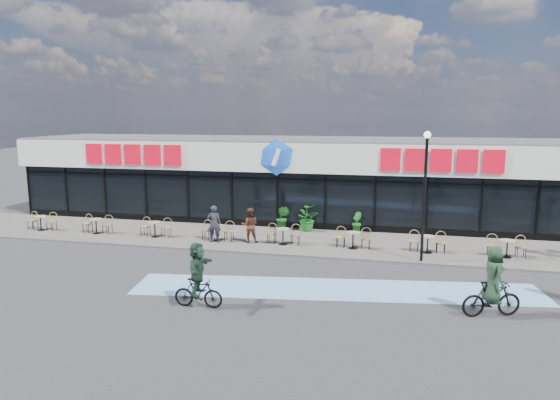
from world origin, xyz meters
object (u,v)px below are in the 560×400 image
bistro_set_0 (42,221)px  potted_plant_right (356,222)px  patron_left (214,224)px  cyclist_a (492,288)px  lamp_post (425,185)px  patron_right (250,225)px  potted_plant_mid (306,218)px  potted_plant_left (283,218)px

bistro_set_0 → potted_plant_right: (15.76, 3.04, 0.06)m
patron_left → potted_plant_right: bearing=-162.8°
potted_plant_right → cyclist_a: bearing=-63.9°
lamp_post → patron_right: size_ratio=3.22×
potted_plant_right → patron_right: (-4.66, -3.11, 0.30)m
lamp_post → potted_plant_mid: lamp_post is taller
potted_plant_mid → patron_left: bearing=-139.5°
bistro_set_0 → potted_plant_left: potted_plant_left is taller
bistro_set_0 → cyclist_a: (20.43, -6.49, 0.32)m
potted_plant_left → patron_left: 4.09m
potted_plant_left → potted_plant_mid: 1.20m
lamp_post → bistro_set_0: bearing=175.8°
potted_plant_left → cyclist_a: cyclist_a is taller
potted_plant_right → patron_left: patron_left is taller
lamp_post → potted_plant_mid: (-5.47, 4.20, -2.46)m
patron_left → bistro_set_0: bearing=-13.6°
lamp_post → cyclist_a: bearing=-71.1°
potted_plant_right → patron_left: 7.16m
bistro_set_0 → potted_plant_right: bearing=10.9°
bistro_set_0 → potted_plant_left: 12.34m
lamp_post → potted_plant_right: size_ratio=5.08×
lamp_post → bistro_set_0: size_ratio=3.38×
potted_plant_mid → patron_right: size_ratio=0.78×
patron_right → cyclist_a: size_ratio=0.74×
patron_left → cyclist_a: (10.96, -6.11, -0.09)m
potted_plant_left → patron_right: 3.04m
patron_left → patron_right: (1.63, 0.30, -0.06)m
lamp_post → cyclist_a: lamp_post is taller
bistro_set_0 → cyclist_a: cyclist_a is taller
bistro_set_0 → cyclist_a: 21.44m
patron_right → potted_plant_left: bearing=-120.5°
lamp_post → potted_plant_mid: bearing=142.5°
potted_plant_right → potted_plant_mid: bearing=-175.1°
potted_plant_left → patron_right: bearing=-107.6°
patron_left → cyclist_a: 12.55m
potted_plant_left → cyclist_a: 12.55m
lamp_post → potted_plant_right: 5.89m
bistro_set_0 → patron_right: bearing=-0.4°
potted_plant_mid → potted_plant_left: bearing=-179.8°
lamp_post → patron_right: (-7.59, 1.30, -2.28)m
potted_plant_left → potted_plant_mid: bearing=0.2°
lamp_post → patron_right: bearing=170.3°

